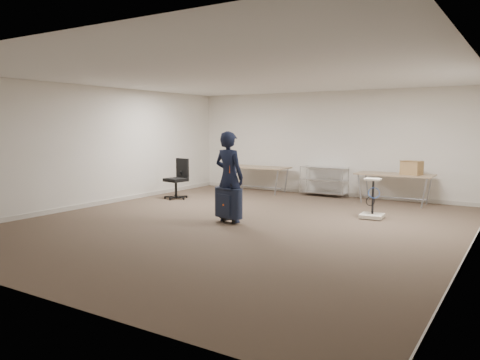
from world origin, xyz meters
The scene contains 10 objects.
ground centered at (0.00, 0.00, 0.00)m, with size 9.00×9.00×0.00m, color #4D3E2E.
room_shell centered at (0.00, 1.38, 0.05)m, with size 8.00×9.00×9.00m.
folding_table_left centered at (-1.90, 3.95, 0.68)m, with size 1.80×0.75×0.73m.
folding_table_right centered at (1.90, 3.95, 0.68)m, with size 1.80×0.75×0.73m.
wire_shelf centered at (0.00, 4.20, 0.44)m, with size 1.22×0.47×0.80m.
person centered at (-0.30, 0.03, 0.89)m, with size 0.65×0.43×1.78m, color black.
suitcase centered at (-0.25, -0.07, 0.39)m, with size 0.46×0.32×1.15m.
office_chair centered at (-3.08, 1.79, 0.31)m, with size 0.63×0.63×1.04m.
equipment_cart centered at (1.99, 1.85, 0.22)m, with size 0.48×0.48×0.82m.
cardboard_box centered at (2.30, 3.92, 0.89)m, with size 0.44×0.33×0.33m, color olive.
Camera 1 is at (4.68, -7.54, 1.88)m, focal length 35.00 mm.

